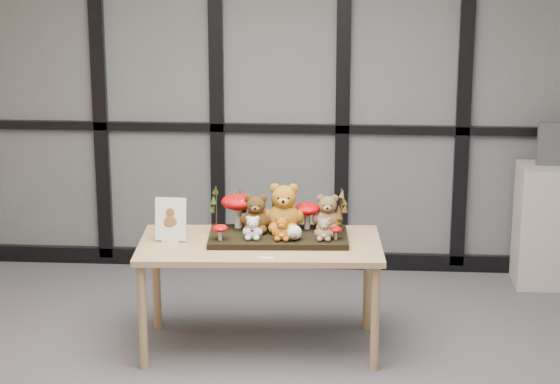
# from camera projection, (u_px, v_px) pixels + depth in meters

# --- Properties ---
(room_shell) EXTENTS (5.00, 5.00, 5.00)m
(room_shell) POSITION_uv_depth(u_px,v_px,m) (243.00, 99.00, 4.71)
(room_shell) COLOR #AFADA6
(room_shell) RESTS_ON floor
(glass_partition) EXTENTS (4.90, 0.06, 2.78)m
(glass_partition) POSITION_uv_depth(u_px,v_px,m) (280.00, 77.00, 7.16)
(glass_partition) COLOR #2D383F
(glass_partition) RESTS_ON floor
(display_table) EXTENTS (1.45, 0.79, 0.66)m
(display_table) POSITION_uv_depth(u_px,v_px,m) (260.00, 254.00, 5.94)
(display_table) COLOR tan
(display_table) RESTS_ON floor
(diorama_tray) EXTENTS (0.84, 0.45, 0.04)m
(diorama_tray) POSITION_uv_depth(u_px,v_px,m) (278.00, 237.00, 5.97)
(diorama_tray) COLOR black
(diorama_tray) RESTS_ON display_table
(bear_pooh_yellow) EXTENTS (0.25, 0.23, 0.32)m
(bear_pooh_yellow) POSITION_uv_depth(u_px,v_px,m) (284.00, 205.00, 6.00)
(bear_pooh_yellow) COLOR #A66B18
(bear_pooh_yellow) RESTS_ON diorama_tray
(bear_brown_medium) EXTENTS (0.20, 0.18, 0.25)m
(bear_brown_medium) POSITION_uv_depth(u_px,v_px,m) (256.00, 211.00, 5.99)
(bear_brown_medium) COLOR #462B10
(bear_brown_medium) RESTS_ON diorama_tray
(bear_tan_back) EXTENTS (0.19, 0.18, 0.24)m
(bear_tan_back) POSITION_uv_depth(u_px,v_px,m) (328.00, 211.00, 6.02)
(bear_tan_back) COLOR brown
(bear_tan_back) RESTS_ON diorama_tray
(bear_small_yellow) EXTENTS (0.12, 0.11, 0.15)m
(bear_small_yellow) POSITION_uv_depth(u_px,v_px,m) (282.00, 227.00, 5.84)
(bear_small_yellow) COLOR #AF570D
(bear_small_yellow) RESTS_ON diorama_tray
(bear_white_bow) EXTENTS (0.12, 0.11, 0.15)m
(bear_white_bow) POSITION_uv_depth(u_px,v_px,m) (253.00, 226.00, 5.86)
(bear_white_bow) COLOR silver
(bear_white_bow) RESTS_ON diorama_tray
(bear_beige_small) EXTENTS (0.12, 0.11, 0.15)m
(bear_beige_small) POSITION_uv_depth(u_px,v_px,m) (324.00, 228.00, 5.84)
(bear_beige_small) COLOR #8E7352
(bear_beige_small) RESTS_ON diorama_tray
(plush_cream_hedgehog) EXTENTS (0.08, 0.07, 0.09)m
(plush_cream_hedgehog) POSITION_uv_depth(u_px,v_px,m) (294.00, 232.00, 5.85)
(plush_cream_hedgehog) COLOR white
(plush_cream_hedgehog) RESTS_ON diorama_tray
(mushroom_back_left) EXTENTS (0.20, 0.20, 0.23)m
(mushroom_back_left) POSITION_uv_depth(u_px,v_px,m) (238.00, 209.00, 6.07)
(mushroom_back_left) COLOR #A40506
(mushroom_back_left) RESTS_ON diorama_tray
(mushroom_back_right) EXTENTS (0.16, 0.16, 0.18)m
(mushroom_back_right) POSITION_uv_depth(u_px,v_px,m) (307.00, 214.00, 6.05)
(mushroom_back_right) COLOR #A40506
(mushroom_back_right) RESTS_ON diorama_tray
(mushroom_front_left) EXTENTS (0.09, 0.09, 0.10)m
(mushroom_front_left) POSITION_uv_depth(u_px,v_px,m) (220.00, 232.00, 5.84)
(mushroom_front_left) COLOR #A40506
(mushroom_front_left) RESTS_ON diorama_tray
(mushroom_front_right) EXTENTS (0.08, 0.08, 0.08)m
(mushroom_front_right) POSITION_uv_depth(u_px,v_px,m) (336.00, 232.00, 5.86)
(mushroom_front_right) COLOR #A40506
(mushroom_front_right) RESTS_ON diorama_tray
(sprig_green_far_left) EXTENTS (0.05, 0.05, 0.26)m
(sprig_green_far_left) POSITION_uv_depth(u_px,v_px,m) (216.00, 208.00, 6.04)
(sprig_green_far_left) COLOR #16330B
(sprig_green_far_left) RESTS_ON diorama_tray
(sprig_green_mid_left) EXTENTS (0.05, 0.05, 0.23)m
(sprig_green_mid_left) POSITION_uv_depth(u_px,v_px,m) (240.00, 208.00, 6.08)
(sprig_green_mid_left) COLOR #16330B
(sprig_green_mid_left) RESTS_ON diorama_tray
(sprig_dry_far_right) EXTENTS (0.05, 0.05, 0.25)m
(sprig_dry_far_right) POSITION_uv_depth(u_px,v_px,m) (341.00, 209.00, 6.01)
(sprig_dry_far_right) COLOR brown
(sprig_dry_far_right) RESTS_ON diorama_tray
(sprig_dry_mid_right) EXTENTS (0.05, 0.05, 0.19)m
(sprig_dry_mid_right) POSITION_uv_depth(u_px,v_px,m) (342.00, 220.00, 5.92)
(sprig_dry_mid_right) COLOR brown
(sprig_dry_mid_right) RESTS_ON diorama_tray
(sprig_green_centre) EXTENTS (0.05, 0.05, 0.20)m
(sprig_green_centre) POSITION_uv_depth(u_px,v_px,m) (273.00, 210.00, 6.09)
(sprig_green_centre) COLOR #16330B
(sprig_green_centre) RESTS_ON diorama_tray
(sign_holder) EXTENTS (0.18, 0.06, 0.26)m
(sign_holder) POSITION_uv_depth(u_px,v_px,m) (171.00, 222.00, 5.92)
(sign_holder) COLOR silver
(sign_holder) RESTS_ON display_table
(label_card) EXTENTS (0.08, 0.03, 0.00)m
(label_card) POSITION_uv_depth(u_px,v_px,m) (266.00, 258.00, 5.65)
(label_card) COLOR white
(label_card) RESTS_ON display_table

